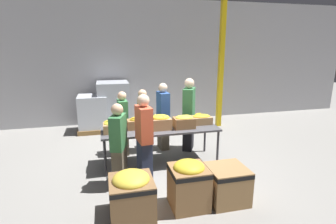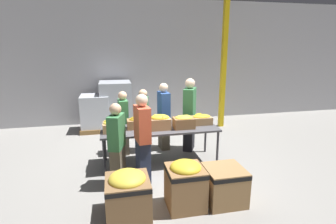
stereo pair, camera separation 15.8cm
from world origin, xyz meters
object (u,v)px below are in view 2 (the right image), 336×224
object	(u,v)px
banana_box_2	(160,122)
banana_box_0	(113,126)
banana_box_1	(138,122)
sorting_table	(160,130)
banana_box_4	(201,119)
volunteer_1	(143,139)
volunteer_2	(124,123)
banana_box_3	(184,122)
volunteer_3	(117,146)
donation_bin_1	(185,183)
donation_bin_2	(224,184)
volunteer_0	(164,117)
support_pillar	(224,64)
volunteer_4	(189,115)
volunteer_5	(144,121)
pallet_stack_1	(96,113)
donation_bin_0	(128,192)
pallet_stack_0	(116,105)

from	to	relation	value
banana_box_2	banana_box_0	bearing A→B (deg)	178.61
banana_box_0	banana_box_1	bearing A→B (deg)	13.91
banana_box_0	banana_box_2	bearing A→B (deg)	-1.39
sorting_table	banana_box_4	size ratio (longest dim) A/B	5.68
sorting_table	volunteer_1	distance (m)	0.85
banana_box_1	volunteer_2	distance (m)	0.70
banana_box_3	volunteer_1	world-z (taller)	volunteer_1
volunteer_1	volunteer_3	bearing A→B (deg)	94.26
donation_bin_1	donation_bin_2	world-z (taller)	donation_bin_1
banana_box_2	volunteer_1	size ratio (longest dim) A/B	0.26
volunteer_0	volunteer_3	bearing A→B (deg)	-40.22
sorting_table	support_pillar	xyz separation A→B (m)	(2.43, 2.30, 1.25)
volunteer_0	volunteer_3	world-z (taller)	volunteer_0
volunteer_2	volunteer_4	bearing A→B (deg)	83.36
banana_box_1	volunteer_1	bearing A→B (deg)	-89.16
banana_box_0	volunteer_4	xyz separation A→B (m)	(1.84, 0.66, -0.04)
volunteer_2	donation_bin_2	bearing A→B (deg)	28.14
volunteer_4	volunteer_5	xyz separation A→B (m)	(-1.11, 0.14, -0.12)
banana_box_1	banana_box_4	bearing A→B (deg)	0.54
support_pillar	pallet_stack_1	bearing A→B (deg)	173.92
volunteer_0	donation_bin_2	distance (m)	2.63
banana_box_4	donation_bin_0	bearing A→B (deg)	-134.70
donation_bin_0	banana_box_2	bearing A→B (deg)	63.95
volunteer_1	volunteer_5	world-z (taller)	volunteer_1
banana_box_3	donation_bin_0	size ratio (longest dim) A/B	0.62
banana_box_2	volunteer_2	distance (m)	1.08
pallet_stack_0	banana_box_0	bearing A→B (deg)	-92.36
banana_box_3	sorting_table	bearing A→B (deg)	167.92
sorting_table	volunteer_3	distance (m)	1.23
volunteer_0	volunteer_5	world-z (taller)	volunteer_0
volunteer_3	volunteer_2	bearing A→B (deg)	12.10
banana_box_0	volunteer_1	distance (m)	0.86
donation_bin_2	pallet_stack_0	xyz separation A→B (m)	(-1.62, 4.57, 0.39)
banana_box_0	volunteer_3	distance (m)	0.78
volunteer_5	support_pillar	world-z (taller)	support_pillar
volunteer_0	volunteer_1	bearing A→B (deg)	-29.12
banana_box_0	volunteer_3	size ratio (longest dim) A/B	0.26
volunteer_4	donation_bin_2	world-z (taller)	volunteer_4
donation_bin_2	pallet_stack_1	world-z (taller)	pallet_stack_1
banana_box_4	donation_bin_1	bearing A→B (deg)	-116.11
sorting_table	donation_bin_0	bearing A→B (deg)	-115.56
volunteer_1	banana_box_4	bearing A→B (deg)	-67.95
banana_box_1	volunteer_1	xyz separation A→B (m)	(0.01, -0.79, -0.09)
support_pillar	volunteer_0	bearing A→B (deg)	-145.91
volunteer_3	donation_bin_2	bearing A→B (deg)	-98.98
sorting_table	pallet_stack_0	size ratio (longest dim) A/B	1.71
volunteer_3	banana_box_3	bearing A→B (deg)	-44.73
banana_box_1	volunteer_4	bearing A→B (deg)	21.96
volunteer_3	donation_bin_2	world-z (taller)	volunteer_3
sorting_table	banana_box_1	xyz separation A→B (m)	(-0.47, 0.09, 0.18)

